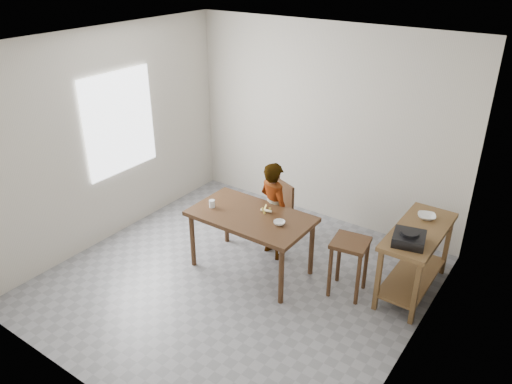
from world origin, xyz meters
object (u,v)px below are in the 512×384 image
Objects in this scene: prep_counter at (414,260)px; dining_chair at (273,213)px; child at (274,210)px; dining_table at (251,242)px; stool at (348,267)px.

prep_counter is 1.89m from dining_chair.
prep_counter is 0.96× the size of child.
dining_table is 1.86m from prep_counter.
dining_table is 1.17m from stool.
prep_counter is 1.78× the size of stool.
dining_table is at bearing -167.43° from stool.
child reaches higher than prep_counter.
prep_counter reaches higher than dining_chair.
prep_counter is at bearing 37.45° from stool.
prep_counter is at bearing 21.89° from dining_chair.
prep_counter is at bearing -153.14° from child.
child is 1.87× the size of stool.
stool is at bearing 2.71° from dining_chair.
stool is (-0.58, -0.45, -0.06)m from prep_counter.
prep_counter is (1.72, 0.70, 0.03)m from dining_table.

